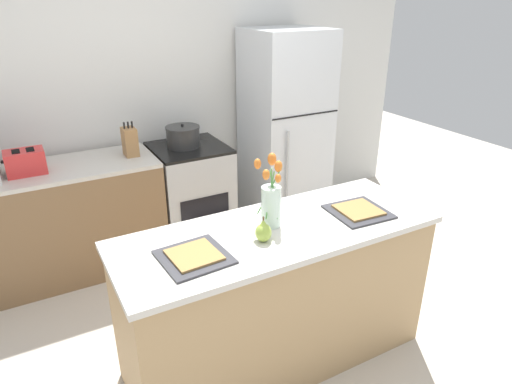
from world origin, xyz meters
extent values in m
plane|color=beige|center=(0.00, 0.00, 0.00)|extent=(10.00, 10.00, 0.00)
cube|color=silver|center=(0.00, 2.00, 1.35)|extent=(5.20, 0.08, 2.70)
cube|color=tan|center=(0.00, 0.00, 0.43)|extent=(1.76, 0.62, 0.86)
cube|color=beige|center=(0.00, 0.00, 0.88)|extent=(1.80, 0.66, 0.03)
cube|color=brown|center=(-1.06, 1.60, 0.43)|extent=(1.68, 0.60, 0.86)
cube|color=beige|center=(-1.06, 1.60, 0.87)|extent=(1.68, 0.60, 0.03)
cube|color=#B2B5B7|center=(0.10, 1.60, 0.43)|extent=(0.60, 0.60, 0.86)
cube|color=black|center=(0.10, 1.60, 0.87)|extent=(0.60, 0.60, 0.02)
cube|color=black|center=(0.10, 1.30, 0.40)|extent=(0.42, 0.01, 0.28)
cube|color=silver|center=(1.05, 1.60, 0.89)|extent=(0.68, 0.64, 1.78)
cube|color=black|center=(1.05, 1.28, 1.11)|extent=(0.67, 0.01, 0.01)
cylinder|color=#B2B5B7|center=(0.86, 1.26, 0.61)|extent=(0.02, 0.02, 0.77)
cylinder|color=silver|center=(-0.02, 0.05, 1.01)|extent=(0.11, 0.11, 0.23)
cylinder|color=#569E4C|center=(0.00, 0.05, 1.09)|extent=(0.05, 0.02, 0.26)
ellipsoid|color=orange|center=(0.02, 0.04, 1.24)|extent=(0.04, 0.04, 0.06)
cylinder|color=#569E4C|center=(0.00, 0.08, 1.10)|extent=(0.05, 0.07, 0.28)
ellipsoid|color=orange|center=(0.02, 0.11, 1.26)|extent=(0.05, 0.05, 0.07)
cylinder|color=#569E4C|center=(-0.03, 0.06, 1.10)|extent=(0.12, 0.07, 0.27)
ellipsoid|color=orange|center=(-0.08, 0.09, 1.26)|extent=(0.04, 0.04, 0.06)
cylinder|color=#569E4C|center=(-0.03, 0.04, 1.08)|extent=(0.09, 0.07, 0.24)
ellipsoid|color=orange|center=(-0.07, 0.01, 1.22)|extent=(0.04, 0.04, 0.06)
cylinder|color=#569E4C|center=(-0.01, 0.03, 1.07)|extent=(0.02, 0.06, 0.22)
ellipsoid|color=orange|center=(-0.01, 0.00, 1.19)|extent=(0.03, 0.03, 0.05)
ellipsoid|color=#9EBC47|center=(-0.14, -0.08, 0.95)|extent=(0.09, 0.09, 0.10)
cone|color=#9EBC47|center=(-0.14, -0.08, 1.00)|extent=(0.05, 0.05, 0.04)
cylinder|color=brown|center=(-0.14, -0.08, 1.03)|extent=(0.01, 0.01, 0.02)
cube|color=#333338|center=(-0.51, -0.06, 0.90)|extent=(0.34, 0.34, 0.01)
cube|color=#A37A42|center=(-0.51, -0.06, 0.91)|extent=(0.24, 0.24, 0.01)
cube|color=#333338|center=(0.51, -0.06, 0.90)|extent=(0.34, 0.34, 0.01)
cube|color=#A37A42|center=(0.51, -0.06, 0.91)|extent=(0.24, 0.24, 0.01)
cube|color=red|center=(-1.13, 1.58, 0.97)|extent=(0.26, 0.18, 0.17)
cube|color=black|center=(-1.17, 1.58, 1.06)|extent=(0.05, 0.11, 0.01)
cube|color=black|center=(-1.08, 1.58, 1.06)|extent=(0.05, 0.11, 0.01)
cube|color=black|center=(-1.27, 1.58, 1.00)|extent=(0.02, 0.02, 0.02)
cylinder|color=#2D2D2D|center=(0.06, 1.62, 0.96)|extent=(0.27, 0.27, 0.16)
cylinder|color=#2D2D2D|center=(0.06, 1.62, 1.05)|extent=(0.28, 0.28, 0.01)
sphere|color=black|center=(0.06, 1.62, 1.07)|extent=(0.02, 0.02, 0.02)
cube|color=#A37547|center=(-0.38, 1.61, 1.00)|extent=(0.10, 0.14, 0.22)
cylinder|color=black|center=(-0.41, 1.61, 1.13)|extent=(0.01, 0.01, 0.05)
cylinder|color=black|center=(-0.38, 1.61, 1.13)|extent=(0.01, 0.01, 0.05)
cylinder|color=black|center=(-0.35, 1.61, 1.13)|extent=(0.01, 0.01, 0.05)
camera|label=1|loc=(-1.15, -1.85, 2.08)|focal=32.00mm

